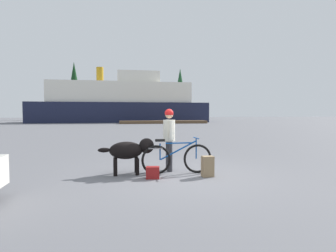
% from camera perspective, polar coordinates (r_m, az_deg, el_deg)
% --- Properties ---
extents(ground_plane, '(160.00, 160.00, 0.00)m').
position_cam_1_polar(ground_plane, '(6.92, 2.01, -10.39)').
color(ground_plane, slate).
extents(bicycle, '(1.85, 0.44, 0.93)m').
position_cam_1_polar(bicycle, '(7.08, 1.82, -6.74)').
color(bicycle, black).
rests_on(bicycle, ground_plane).
extents(person_cyclist, '(0.32, 0.53, 1.68)m').
position_cam_1_polar(person_cyclist, '(7.39, 0.23, -1.63)').
color(person_cyclist, '#333338').
rests_on(person_cyclist, ground_plane).
extents(dog, '(1.43, 0.52, 0.92)m').
position_cam_1_polar(dog, '(7.09, -7.90, -5.04)').
color(dog, black).
rests_on(dog, ground_plane).
extents(backpack, '(0.29, 0.21, 0.51)m').
position_cam_1_polar(backpack, '(6.88, 8.27, -8.33)').
color(backpack, '#8C7251').
rests_on(backpack, ground_plane).
extents(handbag_pannier, '(0.34, 0.23, 0.29)m').
position_cam_1_polar(handbag_pannier, '(6.64, -3.20, -9.69)').
color(handbag_pannier, maroon).
rests_on(handbag_pannier, ground_plane).
extents(dock_pier, '(12.35, 2.18, 0.40)m').
position_cam_1_polar(dock_pier, '(38.77, -0.95, 0.84)').
color(dock_pier, brown).
rests_on(dock_pier, ground_plane).
extents(ferry_boat, '(27.38, 7.05, 8.70)m').
position_cam_1_polar(ferry_boat, '(44.91, -9.59, 4.72)').
color(ferry_boat, '#191E38').
rests_on(ferry_boat, ground_plane).
extents(sailboat_moored, '(6.13, 1.72, 7.94)m').
position_cam_1_polar(sailboat_moored, '(48.13, -7.17, 1.59)').
color(sailboat_moored, navy).
rests_on(sailboat_moored, ground_plane).
extents(pine_tree_far_left, '(3.05, 3.05, 12.33)m').
position_cam_1_polar(pine_tree_far_left, '(62.40, -18.97, 8.48)').
color(pine_tree_far_left, '#4C331E').
rests_on(pine_tree_far_left, ground_plane).
extents(pine_tree_center, '(3.94, 3.94, 10.17)m').
position_cam_1_polar(pine_tree_center, '(64.84, -5.63, 7.06)').
color(pine_tree_center, '#4C331E').
rests_on(pine_tree_center, ground_plane).
extents(pine_tree_far_right, '(3.29, 3.29, 11.74)m').
position_cam_1_polar(pine_tree_far_right, '(64.19, 2.54, 7.82)').
color(pine_tree_far_right, '#4C331E').
rests_on(pine_tree_far_right, ground_plane).
extents(pine_tree_mid_back, '(3.04, 3.04, 9.09)m').
position_cam_1_polar(pine_tree_mid_back, '(70.67, -5.44, 6.50)').
color(pine_tree_mid_back, '#4C331E').
rests_on(pine_tree_mid_back, ground_plane).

